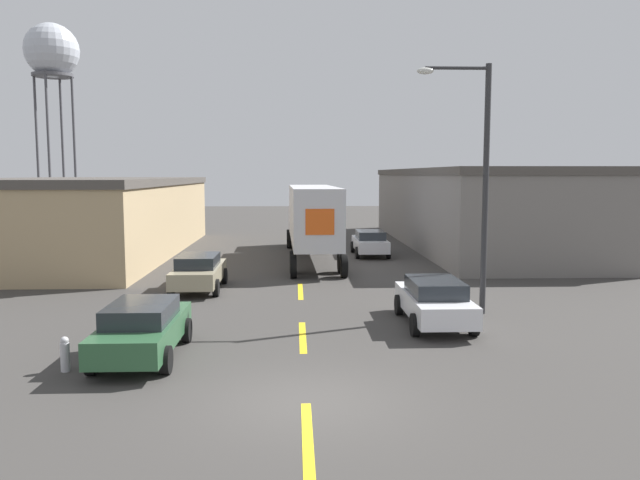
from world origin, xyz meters
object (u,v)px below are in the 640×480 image
at_px(semi_truck, 311,215).
at_px(street_lamp, 478,172).
at_px(parked_car_left_near, 143,328).
at_px(fire_hydrant, 65,354).
at_px(parked_car_right_near, 434,300).
at_px(parked_car_left_far, 199,271).
at_px(water_tower, 52,53).
at_px(parked_car_right_far, 370,242).

xyz_separation_m(semi_truck, street_lamp, (5.19, -14.02, 2.36)).
bearing_deg(parked_car_left_near, fire_hydrant, -146.20).
bearing_deg(parked_car_right_near, parked_car_left_far, 143.01).
bearing_deg(parked_car_left_far, semi_truck, 62.36).
bearing_deg(water_tower, fire_hydrant, -69.52).
xyz_separation_m(parked_car_right_near, street_lamp, (1.73, 1.53, 4.04)).
distance_m(parked_car_left_far, fire_hydrant, 10.66).
height_order(parked_car_right_near, fire_hydrant, parked_car_right_near).
bearing_deg(street_lamp, water_tower, 122.97).
xyz_separation_m(parked_car_left_near, parked_car_right_far, (8.32, 20.03, 0.00)).
relative_size(parked_car_right_far, street_lamp, 0.55).
bearing_deg(fire_hydrant, semi_truck, 71.93).
relative_size(parked_car_left_far, water_tower, 0.22).
height_order(parked_car_left_near, water_tower, water_tower).
bearing_deg(semi_truck, water_tower, 125.66).
xyz_separation_m(parked_car_right_near, parked_car_left_far, (-8.32, 6.27, 0.00)).
xyz_separation_m(semi_truck, water_tower, (-27.40, 36.22, 15.40)).
height_order(parked_car_left_near, parked_car_left_far, same).
relative_size(parked_car_right_far, parked_car_left_far, 1.00).
bearing_deg(parked_car_right_far, water_tower, 131.45).
relative_size(parked_car_left_near, water_tower, 0.22).
distance_m(parked_car_left_near, parked_car_left_far, 9.46).
bearing_deg(parked_car_right_near, water_tower, 120.80).
bearing_deg(fire_hydrant, parked_car_right_far, 64.81).
xyz_separation_m(water_tower, street_lamp, (32.59, -50.24, -13.04)).
xyz_separation_m(parked_car_left_far, water_tower, (-22.54, 45.51, 17.08)).
distance_m(parked_car_right_far, parked_car_right_near, 16.83).
xyz_separation_m(parked_car_right_near, water_tower, (-30.86, 51.77, 17.08)).
xyz_separation_m(semi_truck, parked_car_left_far, (-4.86, -9.29, -1.68)).
distance_m(parked_car_left_near, parked_car_right_near, 8.91).
bearing_deg(street_lamp, fire_hydrant, -153.55).
height_order(parked_car_left_far, fire_hydrant, parked_car_left_far).
distance_m(semi_truck, parked_car_left_far, 10.62).
bearing_deg(water_tower, street_lamp, -57.03).
bearing_deg(water_tower, parked_car_right_far, -48.55).
relative_size(semi_truck, parked_car_left_far, 3.25).
relative_size(water_tower, fire_hydrant, 24.67).
bearing_deg(fire_hydrant, parked_car_left_near, 33.80).
xyz_separation_m(parked_car_right_far, parked_car_left_far, (-8.32, -10.57, 0.00)).
bearing_deg(semi_truck, parked_car_left_near, -106.00).
xyz_separation_m(parked_car_left_near, street_lamp, (10.05, 4.73, 4.04)).
height_order(parked_car_right_near, street_lamp, street_lamp).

